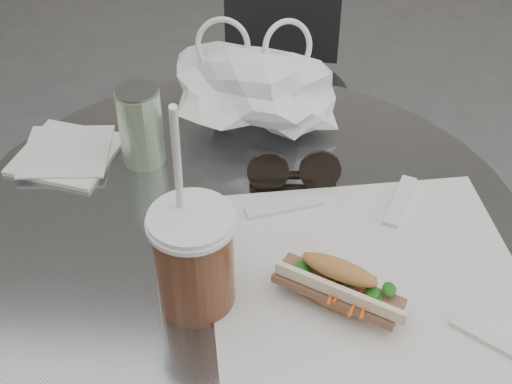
# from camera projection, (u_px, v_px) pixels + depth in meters

# --- Properties ---
(cafe_table) EXTENTS (0.76, 0.76, 0.74)m
(cafe_table) POSITION_uv_depth(u_px,v_px,m) (242.00, 359.00, 1.09)
(cafe_table) COLOR slate
(cafe_table) RESTS_ON ground
(chair_far) EXTENTS (0.37, 0.38, 0.69)m
(chair_far) POSITION_uv_depth(u_px,v_px,m) (274.00, 129.00, 1.82)
(chair_far) COLOR #2E2E31
(chair_far) RESTS_ON ground
(sandwich_paper) EXTENTS (0.43, 0.41, 0.00)m
(sandwich_paper) POSITION_uv_depth(u_px,v_px,m) (367.00, 282.00, 0.85)
(sandwich_paper) COLOR white
(sandwich_paper) RESTS_ON cafe_table
(banh_mi) EXTENTS (0.19, 0.14, 0.06)m
(banh_mi) POSITION_uv_depth(u_px,v_px,m) (338.00, 286.00, 0.80)
(banh_mi) COLOR tan
(banh_mi) RESTS_ON sandwich_paper
(iced_coffee) EXTENTS (0.10, 0.10, 0.28)m
(iced_coffee) POSITION_uv_depth(u_px,v_px,m) (194.00, 258.00, 0.78)
(iced_coffee) COLOR brown
(iced_coffee) RESTS_ON cafe_table
(sunglasses) EXTENTS (0.13, 0.04, 0.06)m
(sunglasses) POSITION_uv_depth(u_px,v_px,m) (294.00, 173.00, 0.97)
(sunglasses) COLOR black
(sunglasses) RESTS_ON cafe_table
(plastic_bag) EXTENTS (0.27, 0.23, 0.12)m
(plastic_bag) POSITION_uv_depth(u_px,v_px,m) (254.00, 90.00, 1.06)
(plastic_bag) COLOR white
(plastic_bag) RESTS_ON cafe_table
(napkin_stack) EXTENTS (0.16, 0.16, 0.01)m
(napkin_stack) POSITION_uv_depth(u_px,v_px,m) (67.00, 153.00, 1.03)
(napkin_stack) COLOR white
(napkin_stack) RESTS_ON cafe_table
(drink_can) EXTENTS (0.06, 0.06, 0.12)m
(drink_can) POSITION_uv_depth(u_px,v_px,m) (141.00, 126.00, 0.99)
(drink_can) COLOR #6DA761
(drink_can) RESTS_ON cafe_table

